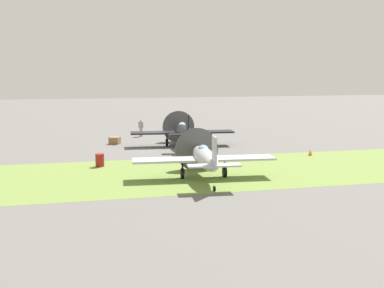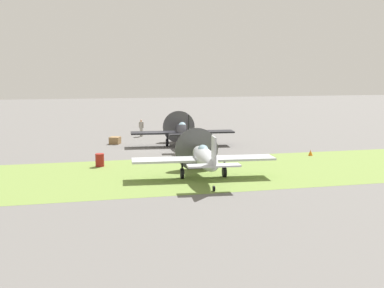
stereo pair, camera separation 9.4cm
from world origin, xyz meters
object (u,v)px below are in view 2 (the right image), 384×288
(fuel_drum, at_px, (100,160))
(runway_marker_cone, at_px, (310,153))
(airplane_lead, at_px, (183,131))
(ground_crew_chief, at_px, (141,128))
(supply_crate, at_px, (115,140))
(airplane_wingman, at_px, (204,158))

(fuel_drum, relative_size, runway_marker_cone, 2.05)
(airplane_lead, xyz_separation_m, ground_crew_chief, (-2.77, 7.37, -0.46))
(fuel_drum, bearing_deg, supply_crate, 80.14)
(airplane_wingman, distance_m, ground_crew_chief, 20.23)
(airplane_lead, bearing_deg, supply_crate, 158.25)
(supply_crate, relative_size, runway_marker_cone, 2.05)
(fuel_drum, distance_m, runway_marker_cone, 16.40)
(ground_crew_chief, distance_m, runway_marker_cone, 18.37)
(ground_crew_chief, height_order, runway_marker_cone, ground_crew_chief)
(fuel_drum, relative_size, supply_crate, 1.00)
(airplane_wingman, xyz_separation_m, runway_marker_cone, (10.26, 5.95, -1.11))
(airplane_lead, height_order, supply_crate, airplane_lead)
(airplane_wingman, relative_size, runway_marker_cone, 20.36)
(airplane_wingman, xyz_separation_m, fuel_drum, (-6.13, 5.38, -0.88))
(airplane_wingman, bearing_deg, fuel_drum, 143.56)
(airplane_wingman, xyz_separation_m, ground_crew_chief, (-1.34, 20.18, -0.42))
(supply_crate, height_order, runway_marker_cone, supply_crate)
(supply_crate, bearing_deg, ground_crew_chief, 56.22)
(ground_crew_chief, bearing_deg, airplane_lead, 158.85)
(airplane_lead, relative_size, supply_crate, 10.28)
(airplane_wingman, bearing_deg, airplane_lead, 88.50)
(runway_marker_cone, bearing_deg, supply_crate, 146.23)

